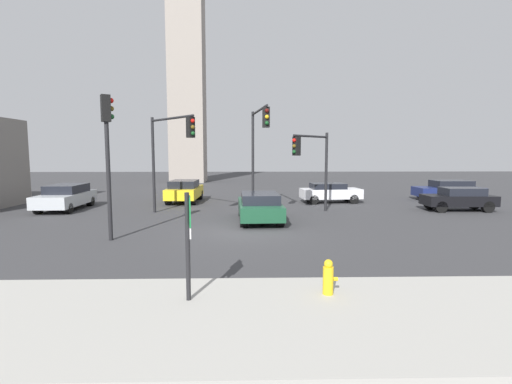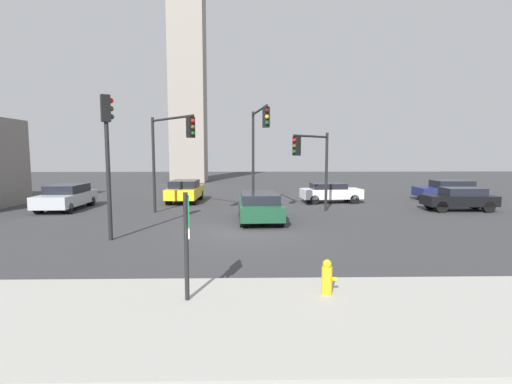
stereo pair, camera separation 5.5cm
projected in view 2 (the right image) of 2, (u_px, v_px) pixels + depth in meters
ground_plane at (243, 231)px, 16.23m from camera, size 105.45×105.45×0.00m
sidewalk_corner at (237, 318)px, 7.46m from camera, size 37.96×4.37×0.15m
direction_sign at (187, 234)px, 8.06m from camera, size 0.18×0.72×2.38m
traffic_light_0 at (259, 137)px, 20.57m from camera, size 0.85×4.43×5.85m
traffic_light_1 at (170, 143)px, 19.59m from camera, size 2.86×3.16×5.37m
traffic_light_2 at (107, 141)px, 14.11m from camera, size 0.49×0.44×5.54m
traffic_light_3 at (311, 156)px, 20.55m from camera, size 2.32×2.17×4.55m
fire_hydrant at (327, 278)px, 8.49m from camera, size 0.34×0.24×0.81m
car_0 at (67, 197)px, 22.42m from camera, size 2.09×4.75×1.49m
car_1 at (260, 206)px, 18.50m from camera, size 2.21×4.66×1.41m
car_2 at (460, 198)px, 21.79m from camera, size 3.97×1.71×1.37m
car_3 at (449, 190)px, 26.79m from camera, size 4.54×1.96×1.43m
car_4 at (330, 192)px, 25.41m from camera, size 4.15×2.04×1.34m
car_5 at (185, 190)px, 25.74m from camera, size 2.08×4.41×1.53m
skyline_tower at (187, 31)px, 42.62m from camera, size 3.95×3.95×34.58m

